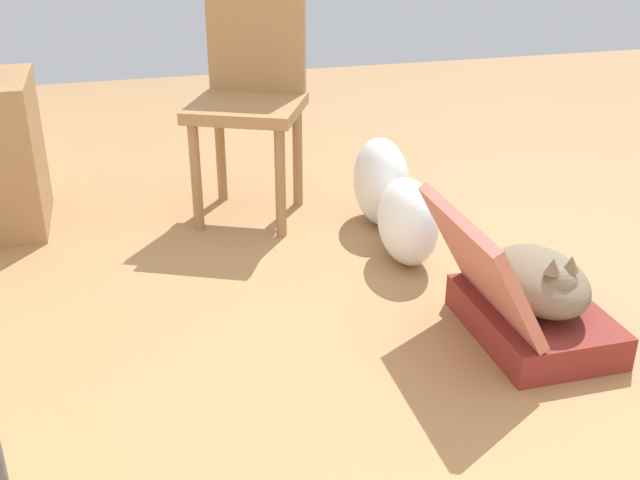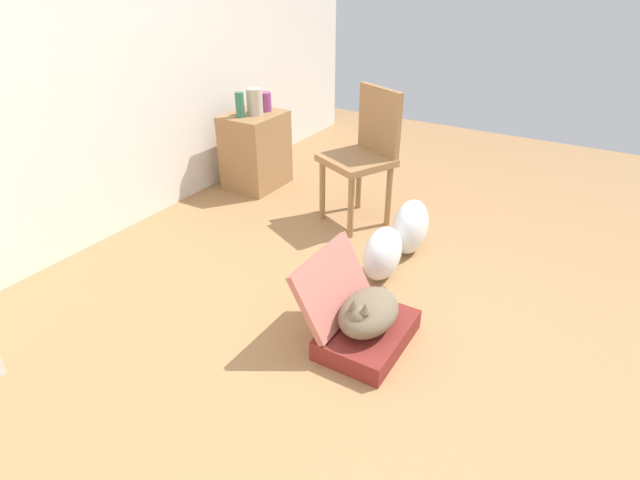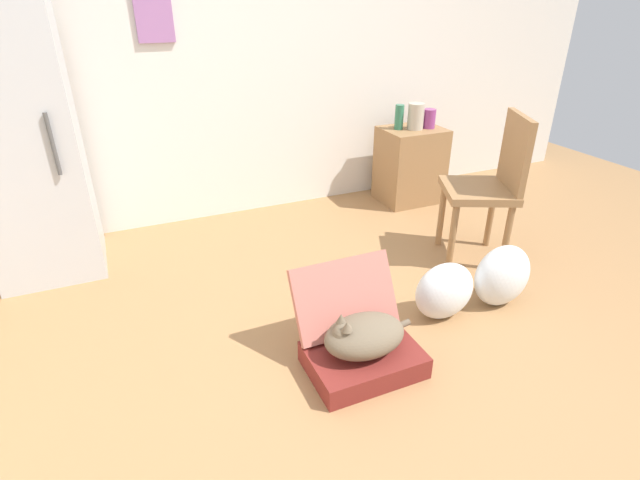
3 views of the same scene
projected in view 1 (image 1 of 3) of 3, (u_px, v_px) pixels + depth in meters
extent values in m
plane|color=#9E7247|center=(519.00, 302.00, 2.71)|extent=(7.68, 7.68, 0.00)
cube|color=maroon|center=(534.00, 320.00, 2.50)|extent=(0.54, 0.38, 0.11)
cube|color=#B26356|center=(480.00, 264.00, 2.35)|extent=(0.54, 0.22, 0.35)
ellipsoid|color=brown|center=(539.00, 280.00, 2.43)|extent=(0.40, 0.28, 0.18)
sphere|color=brown|center=(559.00, 285.00, 2.32)|extent=(0.11, 0.11, 0.11)
cone|color=brown|center=(571.00, 264.00, 2.30)|extent=(0.05, 0.05, 0.05)
cone|color=brown|center=(553.00, 266.00, 2.28)|extent=(0.05, 0.05, 0.05)
cylinder|color=brown|center=(499.00, 270.00, 2.60)|extent=(0.20, 0.03, 0.07)
ellipsoid|color=silver|center=(407.00, 222.00, 2.94)|extent=(0.36, 0.21, 0.34)
ellipsoid|color=silver|center=(381.00, 182.00, 3.27)|extent=(0.36, 0.22, 0.38)
cylinder|color=olive|center=(196.00, 178.00, 3.19)|extent=(0.04, 0.04, 0.47)
cylinder|color=olive|center=(280.00, 183.00, 3.13)|extent=(0.04, 0.04, 0.47)
cylinder|color=olive|center=(221.00, 151.00, 3.50)|extent=(0.04, 0.04, 0.47)
cylinder|color=olive|center=(298.00, 156.00, 3.44)|extent=(0.04, 0.04, 0.47)
cube|color=olive|center=(246.00, 108.00, 3.21)|extent=(0.59, 0.59, 0.05)
cube|color=olive|center=(256.00, 36.00, 3.27)|extent=(0.22, 0.40, 0.47)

